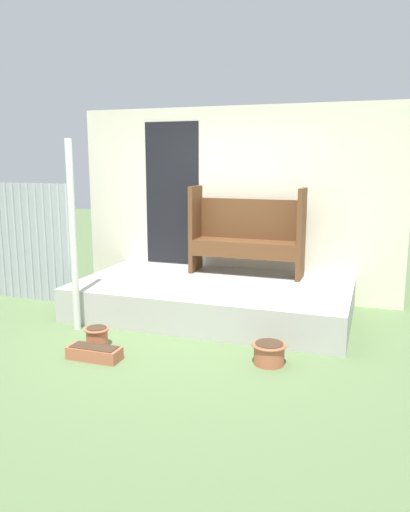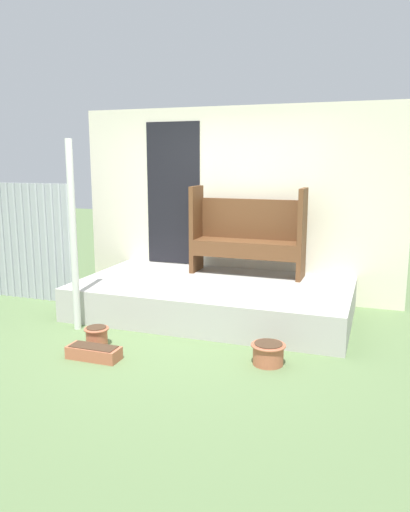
% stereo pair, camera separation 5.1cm
% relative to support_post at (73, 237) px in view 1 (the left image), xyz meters
% --- Properties ---
extents(ground_plane, '(24.00, 24.00, 0.00)m').
position_rel_support_post_xyz_m(ground_plane, '(1.11, 0.12, -1.06)').
color(ground_plane, '#5B7547').
extents(porch_slab, '(3.32, 1.83, 0.40)m').
position_rel_support_post_xyz_m(porch_slab, '(1.28, 1.04, -0.86)').
color(porch_slab, '#B2AFA8').
rests_on(porch_slab, ground_plane).
extents(house_wall, '(4.52, 0.08, 2.60)m').
position_rel_support_post_xyz_m(house_wall, '(1.24, 1.99, 0.25)').
color(house_wall, beige).
rests_on(house_wall, ground_plane).
extents(support_post, '(0.08, 0.08, 2.12)m').
position_rel_support_post_xyz_m(support_post, '(0.00, 0.00, 0.00)').
color(support_post, silver).
rests_on(support_post, ground_plane).
extents(bench, '(1.48, 0.41, 1.15)m').
position_rel_support_post_xyz_m(bench, '(1.56, 1.63, -0.09)').
color(bench, brown).
rests_on(bench, porch_slab).
extents(flower_pot_left, '(0.26, 0.26, 0.20)m').
position_rel_support_post_xyz_m(flower_pot_left, '(0.48, -0.37, -0.95)').
color(flower_pot_left, '#B26042').
rests_on(flower_pot_left, ground_plane).
extents(flower_pot_middle, '(0.33, 0.33, 0.21)m').
position_rel_support_post_xyz_m(flower_pot_middle, '(2.26, -0.26, -0.94)').
color(flower_pot_middle, '#B26042').
rests_on(flower_pot_middle, ground_plane).
extents(planter_box_rect, '(0.52, 0.20, 0.13)m').
position_rel_support_post_xyz_m(planter_box_rect, '(0.65, -0.70, -0.99)').
color(planter_box_rect, '#B26042').
rests_on(planter_box_rect, ground_plane).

